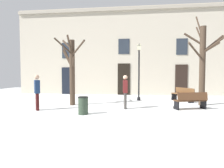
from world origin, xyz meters
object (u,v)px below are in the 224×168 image
at_px(tree_near_facade, 72,69).
at_px(person_strolling, 125,90).
at_px(streetlamp, 139,66).
at_px(person_near_bench, 37,91).
at_px(bench_near_center_tree, 183,94).
at_px(tree_right_of_center, 203,61).
at_px(litter_bin, 83,105).
at_px(bench_back_to_back_right, 191,101).

xyz_separation_m(tree_near_facade, person_strolling, (3.08, -0.84, -1.13)).
relative_size(streetlamp, person_near_bench, 2.19).
bearing_deg(bench_near_center_tree, tree_right_of_center, -7.19).
bearing_deg(streetlamp, bench_near_center_tree, -2.35).
bearing_deg(bench_near_center_tree, tree_near_facade, -100.92).
height_order(tree_right_of_center, litter_bin, tree_right_of_center).
xyz_separation_m(tree_near_facade, litter_bin, (1.32, -2.39, -1.69)).
bearing_deg(tree_right_of_center, bench_back_to_back_right, -124.78).
distance_m(litter_bin, bench_back_to_back_right, 5.36).
distance_m(tree_near_facade, person_strolling, 3.39).
bearing_deg(bench_back_to_back_right, bench_near_center_tree, -112.66).
bearing_deg(streetlamp, litter_bin, -117.01).
bearing_deg(tree_right_of_center, person_strolling, -158.49).
bearing_deg(litter_bin, person_strolling, 41.44).
height_order(tree_near_facade, bench_near_center_tree, tree_near_facade).
bearing_deg(tree_near_facade, bench_near_center_tree, 19.76).
distance_m(litter_bin, person_near_bench, 2.63).
xyz_separation_m(bench_back_to_back_right, person_strolling, (-3.28, -0.25, 0.51)).
bearing_deg(person_near_bench, litter_bin, 38.42).
bearing_deg(person_near_bench, person_strolling, 65.14).
height_order(streetlamp, person_near_bench, streetlamp).
relative_size(litter_bin, bench_back_to_back_right, 0.46).
bearing_deg(person_near_bench, tree_near_facade, 109.31).
xyz_separation_m(tree_right_of_center, bench_back_to_back_right, (-0.99, -1.43, -2.04)).
height_order(bench_back_to_back_right, person_near_bench, person_near_bench).
relative_size(streetlamp, bench_near_center_tree, 2.29).
xyz_separation_m(bench_near_center_tree, person_strolling, (-3.60, -3.23, 0.49)).
bearing_deg(person_strolling, tree_right_of_center, 105.61).
bearing_deg(tree_right_of_center, bench_near_center_tree, 113.49).
distance_m(tree_near_facade, bench_back_to_back_right, 6.59).
bearing_deg(bench_near_center_tree, bench_back_to_back_right, -36.77).
bearing_deg(tree_near_facade, person_near_bench, -123.76).
xyz_separation_m(streetlamp, litter_bin, (-2.50, -4.91, -1.94)).
height_order(person_near_bench, person_strolling, person_near_bench).
distance_m(tree_near_facade, person_near_bench, 2.38).
height_order(bench_near_center_tree, person_near_bench, person_near_bench).
relative_size(litter_bin, bench_near_center_tree, 0.47).
bearing_deg(litter_bin, bench_near_center_tree, 41.80).
relative_size(litter_bin, person_near_bench, 0.45).
height_order(tree_near_facade, streetlamp, tree_near_facade).
bearing_deg(tree_right_of_center, streetlamp, 154.70).
xyz_separation_m(litter_bin, person_strolling, (1.76, 1.56, 0.56)).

